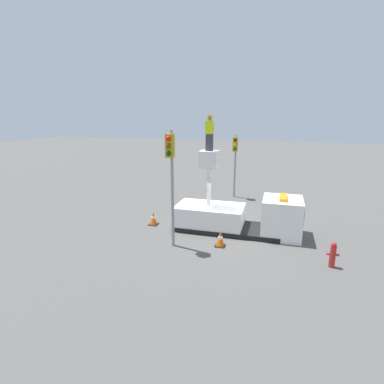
{
  "coord_description": "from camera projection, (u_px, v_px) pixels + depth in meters",
  "views": [
    {
      "loc": [
        2.41,
        -14.82,
        5.87
      ],
      "look_at": [
        -1.56,
        -1.32,
        2.29
      ],
      "focal_mm": 28.0,
      "sensor_mm": 36.0,
      "label": 1
    }
  ],
  "objects": [
    {
      "name": "fire_hydrant",
      "position": [
        333.0,
        255.0,
        11.87
      ],
      "size": [
        0.47,
        0.23,
        1.06
      ],
      "color": "#B2231E",
      "rests_on": "ground"
    },
    {
      "name": "ground_plane",
      "position": [
        227.0,
        230.0,
        15.89
      ],
      "size": [
        120.0,
        120.0,
        0.0
      ],
      "primitive_type": "plane",
      "color": "#565451"
    },
    {
      "name": "traffic_cone_curbside",
      "position": [
        220.0,
        239.0,
        13.84
      ],
      "size": [
        0.47,
        0.47,
        0.75
      ],
      "color": "black",
      "rests_on": "ground"
    },
    {
      "name": "traffic_light_across",
      "position": [
        235.0,
        154.0,
        21.51
      ],
      "size": [
        0.34,
        0.57,
        4.56
      ],
      "color": "gray",
      "rests_on": "ground"
    },
    {
      "name": "traffic_cone_rear",
      "position": [
        153.0,
        218.0,
        16.59
      ],
      "size": [
        0.5,
        0.5,
        0.76
      ],
      "color": "black",
      "rests_on": "ground"
    },
    {
      "name": "traffic_light_pole",
      "position": [
        171.0,
        167.0,
        12.95
      ],
      "size": [
        0.34,
        0.57,
        5.3
      ],
      "color": "gray",
      "rests_on": "ground"
    },
    {
      "name": "worker",
      "position": [
        210.0,
        133.0,
        14.93
      ],
      "size": [
        0.4,
        0.26,
        1.75
      ],
      "color": "#38383D",
      "rests_on": "bucket_truck"
    },
    {
      "name": "bucket_truck",
      "position": [
        238.0,
        216.0,
        15.54
      ],
      "size": [
        6.42,
        2.19,
        4.17
      ],
      "color": "black",
      "rests_on": "ground"
    }
  ]
}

